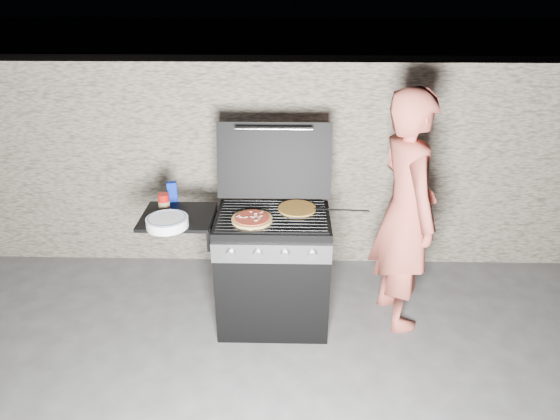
{
  "coord_description": "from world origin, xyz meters",
  "views": [
    {
      "loc": [
        0.12,
        -3.1,
        2.48
      ],
      "look_at": [
        0.05,
        0.0,
        0.95
      ],
      "focal_mm": 32.0,
      "sensor_mm": 36.0,
      "label": 1
    }
  ],
  "objects_px": {
    "pizza_topped": "(252,219)",
    "person": "(405,213)",
    "sauce_jar": "(164,202)",
    "gas_grill": "(239,270)"
  },
  "relations": [
    {
      "from": "pizza_topped",
      "to": "person",
      "type": "relative_size",
      "value": 0.16
    },
    {
      "from": "sauce_jar",
      "to": "person",
      "type": "xyz_separation_m",
      "value": [
        1.72,
        0.0,
        -0.07
      ]
    },
    {
      "from": "sauce_jar",
      "to": "person",
      "type": "bearing_deg",
      "value": 0.16
    },
    {
      "from": "pizza_topped",
      "to": "sauce_jar",
      "type": "relative_size",
      "value": 2.26
    },
    {
      "from": "gas_grill",
      "to": "sauce_jar",
      "type": "xyz_separation_m",
      "value": [
        -0.53,
        0.08,
        0.51
      ]
    },
    {
      "from": "gas_grill",
      "to": "person",
      "type": "relative_size",
      "value": 0.75
    },
    {
      "from": "gas_grill",
      "to": "sauce_jar",
      "type": "height_order",
      "value": "sauce_jar"
    },
    {
      "from": "pizza_topped",
      "to": "sauce_jar",
      "type": "bearing_deg",
      "value": 164.89
    },
    {
      "from": "person",
      "to": "pizza_topped",
      "type": "bearing_deg",
      "value": 86.29
    },
    {
      "from": "pizza_topped",
      "to": "person",
      "type": "distance_m",
      "value": 1.09
    }
  ]
}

